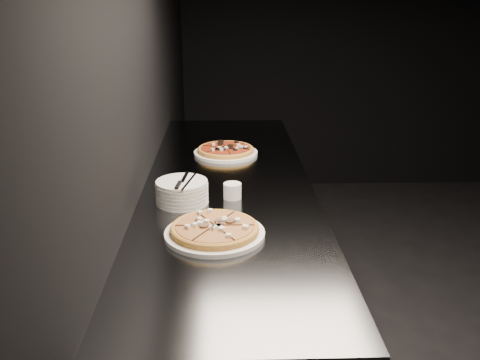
{
  "coord_description": "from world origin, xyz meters",
  "views": [
    {
      "loc": [
        -2.15,
        -2.25,
        1.73
      ],
      "look_at": [
        -2.08,
        -0.13,
        0.98
      ],
      "focal_mm": 40.0,
      "sensor_mm": 36.0,
      "label": 1
    }
  ],
  "objects_px": {
    "pizza_tomato": "(226,151)",
    "pizza_mushroom": "(215,230)",
    "counter": "(229,273)",
    "plate_stack": "(182,192)",
    "ramekin": "(232,190)",
    "cutlery": "(183,182)"
  },
  "relations": [
    {
      "from": "cutlery",
      "to": "ramekin",
      "type": "relative_size",
      "value": 2.93
    },
    {
      "from": "pizza_tomato",
      "to": "cutlery",
      "type": "height_order",
      "value": "cutlery"
    },
    {
      "from": "counter",
      "to": "pizza_mushroom",
      "type": "bearing_deg",
      "value": -95.38
    },
    {
      "from": "pizza_mushroom",
      "to": "ramekin",
      "type": "distance_m",
      "value": 0.37
    },
    {
      "from": "counter",
      "to": "cutlery",
      "type": "distance_m",
      "value": 0.63
    },
    {
      "from": "pizza_tomato",
      "to": "cutlery",
      "type": "relative_size",
      "value": 1.74
    },
    {
      "from": "pizza_mushroom",
      "to": "pizza_tomato",
      "type": "height_order",
      "value": "pizza_mushroom"
    },
    {
      "from": "ramekin",
      "to": "cutlery",
      "type": "bearing_deg",
      "value": -163.45
    },
    {
      "from": "pizza_mushroom",
      "to": "plate_stack",
      "type": "xyz_separation_m",
      "value": [
        -0.14,
        0.32,
        0.02
      ]
    },
    {
      "from": "pizza_tomato",
      "to": "ramekin",
      "type": "relative_size",
      "value": 5.1
    },
    {
      "from": "plate_stack",
      "to": "ramekin",
      "type": "distance_m",
      "value": 0.21
    },
    {
      "from": "pizza_mushroom",
      "to": "cutlery",
      "type": "height_order",
      "value": "cutlery"
    },
    {
      "from": "plate_stack",
      "to": "ramekin",
      "type": "height_order",
      "value": "plate_stack"
    },
    {
      "from": "counter",
      "to": "cutlery",
      "type": "relative_size",
      "value": 11.24
    },
    {
      "from": "cutlery",
      "to": "pizza_mushroom",
      "type": "bearing_deg",
      "value": -60.86
    },
    {
      "from": "counter",
      "to": "plate_stack",
      "type": "distance_m",
      "value": 0.59
    },
    {
      "from": "pizza_mushroom",
      "to": "pizza_tomato",
      "type": "distance_m",
      "value": 0.99
    },
    {
      "from": "counter",
      "to": "plate_stack",
      "type": "bearing_deg",
      "value": -128.94
    },
    {
      "from": "ramekin",
      "to": "counter",
      "type": "bearing_deg",
      "value": 95.07
    },
    {
      "from": "pizza_tomato",
      "to": "pizza_mushroom",
      "type": "bearing_deg",
      "value": -92.59
    },
    {
      "from": "pizza_tomato",
      "to": "ramekin",
      "type": "xyz_separation_m",
      "value": [
        0.02,
        -0.63,
        0.01
      ]
    },
    {
      "from": "pizza_mushroom",
      "to": "plate_stack",
      "type": "bearing_deg",
      "value": 113.22
    }
  ]
}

